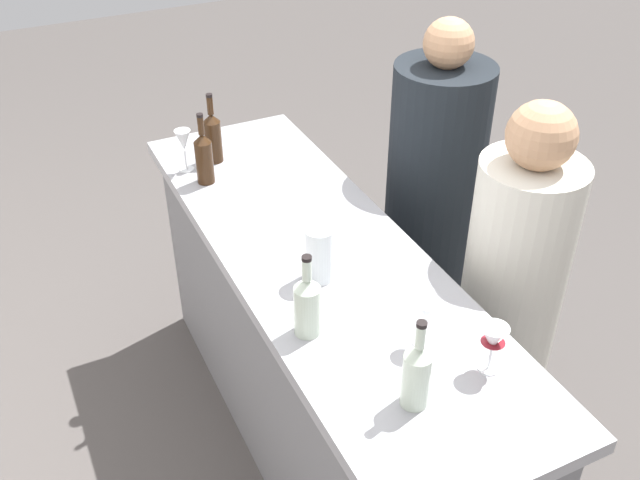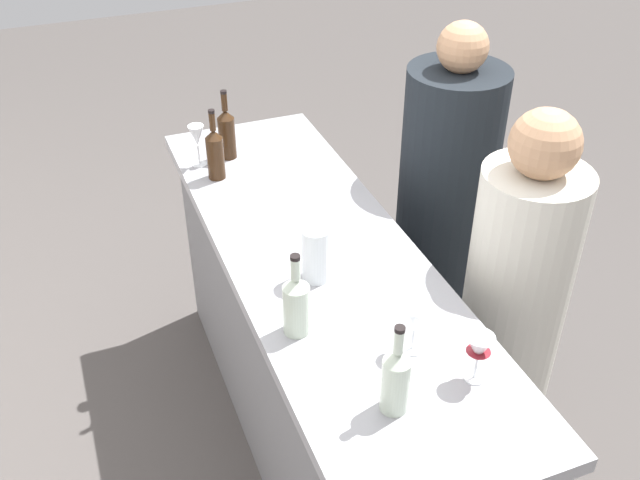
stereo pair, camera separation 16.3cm
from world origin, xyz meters
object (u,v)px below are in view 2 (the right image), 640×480
(wine_glass_near_left, at_px, (479,349))
(wine_glass_near_right, at_px, (197,137))
(wine_bottle_second_right_amber_brown, at_px, (227,133))
(wine_bottle_leftmost_clear_pale, at_px, (396,379))
(wine_glass_near_center, at_px, (415,320))
(water_pitcher, at_px, (316,254))
(person_left_guest, at_px, (509,324))
(wine_bottle_center_amber_brown, at_px, (215,153))
(person_center_guest, at_px, (442,224))
(wine_bottle_second_left_clear_pale, at_px, (296,303))

(wine_glass_near_left, distance_m, wine_glass_near_right, 1.53)
(wine_bottle_second_right_amber_brown, bearing_deg, wine_bottle_leftmost_clear_pale, -178.57)
(wine_bottle_leftmost_clear_pale, distance_m, wine_bottle_second_right_amber_brown, 1.50)
(wine_glass_near_center, height_order, water_pitcher, water_pitcher)
(wine_glass_near_left, height_order, person_left_guest, person_left_guest)
(wine_bottle_center_amber_brown, relative_size, wine_bottle_second_right_amber_brown, 0.99)
(wine_bottle_center_amber_brown, height_order, water_pitcher, wine_bottle_center_amber_brown)
(wine_bottle_leftmost_clear_pale, xyz_separation_m, wine_bottle_center_amber_brown, (1.35, 0.13, 0.00))
(wine_glass_near_left, distance_m, wine_glass_near_center, 0.20)
(wine_glass_near_left, height_order, wine_glass_near_center, wine_glass_near_center)
(water_pitcher, distance_m, person_center_guest, 0.95)
(wine_bottle_leftmost_clear_pale, distance_m, wine_glass_near_center, 0.23)
(wine_bottle_second_right_amber_brown, height_order, wine_glass_near_right, wine_bottle_second_right_amber_brown)
(wine_glass_near_left, height_order, water_pitcher, water_pitcher)
(wine_bottle_second_right_amber_brown, bearing_deg, wine_bottle_center_amber_brown, 149.50)
(wine_glass_near_center, bearing_deg, wine_bottle_leftmost_clear_pale, 140.81)
(wine_glass_near_right, bearing_deg, wine_glass_near_left, -163.90)
(wine_bottle_leftmost_clear_pale, relative_size, wine_glass_near_right, 1.61)
(wine_glass_near_left, relative_size, wine_glass_near_right, 0.87)
(wine_bottle_second_right_amber_brown, relative_size, wine_glass_near_center, 1.92)
(wine_bottle_second_right_amber_brown, relative_size, person_center_guest, 0.18)
(wine_glass_near_left, distance_m, person_center_guest, 1.21)
(wine_glass_near_right, distance_m, water_pitcher, 0.90)
(person_center_guest, bearing_deg, wine_glass_near_right, -15.20)
(wine_bottle_leftmost_clear_pale, relative_size, person_left_guest, 0.18)
(wine_bottle_second_right_amber_brown, relative_size, wine_glass_near_right, 1.69)
(wine_bottle_center_amber_brown, height_order, person_left_guest, person_left_guest)
(water_pitcher, height_order, person_center_guest, person_center_guest)
(wine_bottle_center_amber_brown, bearing_deg, wine_glass_near_left, -164.09)
(wine_glass_near_center, bearing_deg, wine_bottle_second_right_amber_brown, 7.99)
(water_pitcher, xyz_separation_m, person_left_guest, (-0.17, -0.68, -0.37))
(wine_bottle_center_amber_brown, xyz_separation_m, wine_bottle_second_right_amber_brown, (0.15, -0.09, 0.00))
(wine_bottle_second_right_amber_brown, relative_size, water_pitcher, 1.56)
(wine_bottle_second_left_clear_pale, xyz_separation_m, water_pitcher, (0.22, -0.15, -0.01))
(wine_bottle_second_left_clear_pale, bearing_deg, person_center_guest, -53.14)
(wine_glass_near_center, distance_m, person_center_guest, 1.12)
(person_left_guest, bearing_deg, water_pitcher, -4.72)
(water_pitcher, relative_size, person_center_guest, 0.12)
(wine_glass_near_right, bearing_deg, person_left_guest, -140.94)
(wine_bottle_second_right_amber_brown, height_order, person_left_guest, person_left_guest)
(wine_glass_near_left, bearing_deg, wine_bottle_center_amber_brown, 15.91)
(wine_bottle_center_amber_brown, bearing_deg, wine_glass_near_center, -166.85)
(wine_glass_near_left, height_order, person_center_guest, person_center_guest)
(wine_bottle_center_amber_brown, xyz_separation_m, wine_glass_near_center, (-1.17, -0.27, -0.00))
(wine_bottle_leftmost_clear_pale, height_order, wine_glass_near_left, wine_bottle_leftmost_clear_pale)
(wine_bottle_second_right_amber_brown, distance_m, wine_glass_near_center, 1.34)
(wine_bottle_second_right_amber_brown, bearing_deg, wine_glass_near_right, 99.46)
(wine_bottle_leftmost_clear_pale, distance_m, person_center_guest, 1.35)
(wine_bottle_leftmost_clear_pale, xyz_separation_m, wine_bottle_second_right_amber_brown, (1.50, 0.04, 0.01))
(water_pitcher, bearing_deg, person_left_guest, -104.20)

